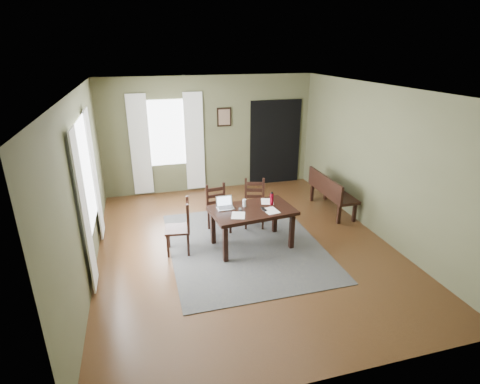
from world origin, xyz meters
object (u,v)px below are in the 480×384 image
object	(u,v)px
dining_table	(252,214)
chair_end	(180,227)
chair_back_left	(218,209)
chair_back_right	(254,204)
water_bottle	(272,199)
bench	(330,190)
laptop	(225,205)

from	to	relation	value
dining_table	chair_end	distance (m)	1.24
chair_back_left	chair_back_right	bearing A→B (deg)	-3.76
water_bottle	chair_back_left	bearing A→B (deg)	142.63
dining_table	chair_back_right	distance (m)	0.86
dining_table	bench	bearing A→B (deg)	20.36
chair_back_right	bench	world-z (taller)	chair_back_right
chair_end	laptop	size ratio (longest dim) A/B	3.21
chair_end	bench	bearing A→B (deg)	112.80
chair_end	laptop	xyz separation A→B (m)	(0.78, 0.06, 0.30)
chair_back_left	chair_back_right	size ratio (longest dim) A/B	0.98
dining_table	laptop	distance (m)	0.49
bench	water_bottle	world-z (taller)	water_bottle
chair_back_left	chair_back_right	distance (m)	0.73
chair_end	laptop	world-z (taller)	chair_end
bench	laptop	size ratio (longest dim) A/B	4.85
chair_back_right	chair_end	bearing A→B (deg)	-139.10
dining_table	laptop	size ratio (longest dim) A/B	5.05
chair_end	chair_back_left	size ratio (longest dim) A/B	1.05
dining_table	water_bottle	size ratio (longest dim) A/B	6.51
dining_table	chair_back_left	xyz separation A→B (m)	(-0.44, 0.74, -0.18)
chair_end	chair_back_left	distance (m)	1.00
laptop	water_bottle	bearing A→B (deg)	-6.04
chair_back_left	bench	distance (m)	2.48
chair_end	water_bottle	size ratio (longest dim) A/B	4.14
bench	laptop	distance (m)	2.62
chair_end	chair_back_left	world-z (taller)	chair_end
chair_back_left	water_bottle	size ratio (longest dim) A/B	3.94
chair_back_right	water_bottle	bearing A→B (deg)	-65.11
laptop	water_bottle	size ratio (longest dim) A/B	1.29
laptop	bench	bearing A→B (deg)	17.58
chair_back_left	bench	xyz separation A→B (m)	(2.47, 0.27, 0.04)
water_bottle	chair_end	bearing A→B (deg)	179.50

